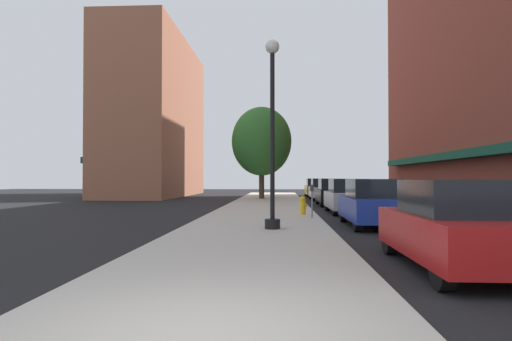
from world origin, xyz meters
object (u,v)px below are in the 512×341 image
Objects in this scene: car_blue at (372,203)px; car_silver at (347,197)px; tree_near at (262,141)px; lamppost at (272,130)px; car_yellow at (316,188)px; car_black at (332,192)px; car_white at (322,190)px; car_red at (454,226)px; fire_hydrant at (303,205)px; parking_meter_near at (312,197)px.

car_silver is (0.00, 5.77, 0.00)m from car_blue.
tree_near is 1.65× the size of car_blue.
tree_near is at bearing 110.48° from car_silver.
lamppost is 4.60m from car_blue.
car_black is at bearing -89.76° from car_yellow.
car_black is 1.00× the size of car_white.
lamppost is at bearing -113.78° from car_silver.
car_red is 1.00× the size of car_black.
tree_near is at bearing 93.35° from lamppost.
tree_near reaches higher than car_red.
car_red reaches higher than fire_hydrant.
fire_hydrant is (1.22, 5.51, -2.68)m from lamppost.
car_blue is 1.00× the size of car_yellow.
car_red is 1.00× the size of car_yellow.
car_silver is at bearing 44.08° from fire_hydrant.
car_white is 1.00× the size of car_yellow.
car_yellow is (0.00, 12.90, 0.00)m from car_black.
car_blue is (2.22, -3.62, 0.29)m from fire_hydrant.
car_silver is (3.45, 7.67, -2.39)m from lamppost.
car_blue and car_yellow have the same top height.
car_yellow is at bearing 85.10° from parking_meter_near.
lamppost is 7.47× the size of fire_hydrant.
car_black is (4.64, -6.74, -3.72)m from tree_near.
fire_hydrant is 14.93m from car_white.
parking_meter_near is at bearing 100.84° from car_red.
car_silver is 18.87m from car_yellow.
parking_meter_near is at bearing -96.35° from car_white.
car_white is (0.00, 6.64, 0.00)m from car_black.
car_blue reaches higher than fire_hydrant.
lamppost is 1.37× the size of car_silver.
car_blue reaches higher than parking_meter_near.
car_blue is 5.77m from car_silver.
car_blue is at bearing -89.57° from car_silver.
car_blue is at bearing -44.54° from parking_meter_near.
car_red and car_yellow have the same top height.
car_black is at bearing 74.69° from fire_hydrant.
car_red is (2.22, -10.92, 0.29)m from fire_hydrant.
parking_meter_near is 0.30× the size of car_red.
car_red is (4.64, -25.78, -3.72)m from tree_near.
tree_near is at bearing 99.09° from car_red.
fire_hydrant is 15.58m from tree_near.
car_silver is 1.00× the size of car_black.
tree_near is 8.99m from car_black.
car_blue is 1.00× the size of car_black.
car_red is 13.07m from car_silver.
parking_meter_near is (0.27, -1.70, 0.43)m from fire_hydrant.
parking_meter_near is 0.19× the size of tree_near.
car_silver is 12.61m from car_white.
car_red is at bearing -78.06° from parking_meter_near.
tree_near reaches higher than fire_hydrant.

